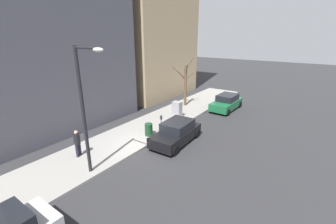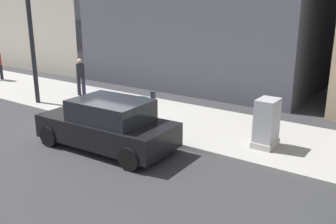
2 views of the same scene
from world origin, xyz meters
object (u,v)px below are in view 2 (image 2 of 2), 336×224
at_px(trash_bin, 141,110).
at_px(utility_box, 266,124).
at_px(parking_meter, 153,107).
at_px(streetlamp, 22,7).
at_px(pedestrian_near_meter, 81,75).
at_px(parked_car_black, 108,125).

bearing_deg(trash_bin, utility_box, -84.77).
height_order(utility_box, trash_bin, utility_box).
height_order(parking_meter, utility_box, utility_box).
bearing_deg(utility_box, streetlamp, 96.00).
height_order(parking_meter, pedestrian_near_meter, pedestrian_near_meter).
bearing_deg(pedestrian_near_meter, parking_meter, -37.54).
height_order(parked_car_black, parking_meter, parked_car_black).
distance_m(parking_meter, utility_box, 3.58).
bearing_deg(parked_car_black, parking_meter, -17.26).
relative_size(parking_meter, streetlamp, 0.21).
bearing_deg(streetlamp, parked_car_black, -104.33).
bearing_deg(parked_car_black, pedestrian_near_meter, 52.57).
distance_m(utility_box, streetlamp, 10.23).
xyz_separation_m(streetlamp, pedestrian_near_meter, (2.17, -0.60, -2.93)).
height_order(streetlamp, trash_bin, streetlamp).
xyz_separation_m(parked_car_black, trash_bin, (2.09, 0.46, -0.14)).
bearing_deg(parked_car_black, trash_bin, 10.16).
xyz_separation_m(parking_meter, trash_bin, (0.45, 0.90, -0.38)).
height_order(parked_car_black, streetlamp, streetlamp).
xyz_separation_m(parking_meter, pedestrian_near_meter, (2.00, 5.60, 0.11)).
bearing_deg(parking_meter, streetlamp, 91.55).
bearing_deg(parking_meter, parked_car_black, 165.01).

